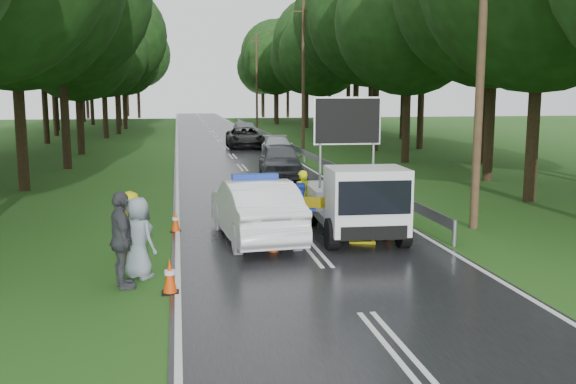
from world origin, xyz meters
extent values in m
plane|color=#244F16|center=(0.00, 0.00, 0.00)|extent=(160.00, 160.00, 0.00)
cube|color=black|center=(0.00, 30.00, 0.01)|extent=(7.00, 140.00, 0.02)
cylinder|color=gray|center=(3.70, 0.00, 0.35)|extent=(0.12, 0.12, 0.70)
cube|color=gray|center=(3.70, 30.00, 0.55)|extent=(0.05, 60.00, 0.30)
cylinder|color=#472C20|center=(5.20, 2.00, 5.00)|extent=(0.24, 0.24, 10.00)
cylinder|color=#472C20|center=(5.20, 28.00, 5.00)|extent=(0.24, 0.24, 10.00)
cube|color=#472C20|center=(5.20, 28.00, 9.20)|extent=(1.40, 0.08, 0.08)
cylinder|color=#472C20|center=(5.20, 54.00, 5.00)|extent=(0.24, 0.24, 10.00)
cube|color=#472C20|center=(5.20, 54.00, 9.20)|extent=(1.40, 0.08, 0.08)
imported|color=white|center=(-1.27, 1.62, 0.82)|extent=(2.17, 5.10, 1.64)
cube|color=#1938A5|center=(-1.27, 1.62, 1.72)|extent=(1.25, 0.45, 0.16)
cube|color=gray|center=(1.51, 2.11, 0.54)|extent=(2.12, 4.19, 0.24)
cube|color=white|center=(1.55, 3.09, 0.93)|extent=(2.15, 2.43, 0.54)
cube|color=white|center=(1.44, 0.35, 1.22)|extent=(2.02, 1.64, 1.66)
cube|color=black|center=(1.41, -0.45, 1.42)|extent=(1.81, 0.11, 0.83)
cube|color=black|center=(1.53, 2.70, 3.13)|extent=(1.86, 0.19, 1.27)
cylinder|color=black|center=(0.50, 0.19, 0.41)|extent=(0.31, 0.83, 0.82)
cylinder|color=black|center=(2.36, 0.12, 0.41)|extent=(0.31, 0.83, 0.82)
cylinder|color=black|center=(0.63, 3.32, 0.41)|extent=(0.31, 0.83, 0.82)
cylinder|color=black|center=(2.49, 3.25, 0.41)|extent=(0.31, 0.83, 0.82)
cube|color=yellow|center=(-0.98, 1.48, 0.57)|extent=(0.09, 0.09, 1.14)
cube|color=yellow|center=(-0.45, 1.29, 0.57)|extent=(0.09, 0.09, 1.14)
cube|color=yellow|center=(1.16, 0.71, 0.57)|extent=(0.09, 0.09, 1.14)
cube|color=yellow|center=(1.69, 0.52, 0.57)|extent=(0.09, 0.09, 1.14)
cube|color=#F2CC00|center=(0.36, 1.00, 1.08)|extent=(2.80, 1.06, 0.28)
imported|color=#DCEF0D|center=(0.39, 3.64, 0.81)|extent=(0.67, 0.52, 1.62)
imported|color=#1A36AF|center=(-0.11, 1.11, 0.80)|extent=(0.81, 0.65, 1.61)
imported|color=#D0BE0B|center=(-4.44, 0.00, 0.83)|extent=(0.73, 1.14, 1.66)
imported|color=#3C3E44|center=(-4.44, -2.18, 1.00)|extent=(0.74, 1.26, 2.00)
imported|color=gray|center=(-4.16, -1.50, 0.88)|extent=(1.00, 1.01, 1.76)
imported|color=#45474D|center=(1.37, 13.99, 0.80)|extent=(2.26, 4.82, 1.60)
imported|color=#B0B2B9|center=(2.60, 22.84, 0.64)|extent=(2.15, 4.54, 1.28)
imported|color=black|center=(1.37, 29.93, 0.72)|extent=(2.41, 5.21, 1.45)
imported|color=#45484D|center=(2.28, 38.57, 0.68)|extent=(1.64, 4.17, 1.35)
cube|color=black|center=(-3.50, -2.70, 0.02)|extent=(0.34, 0.34, 0.03)
cone|color=#DA3F06|center=(-3.50, -2.70, 0.37)|extent=(0.28, 0.28, 0.70)
cube|color=black|center=(-1.00, 0.18, 0.01)|extent=(0.33, 0.33, 0.03)
cone|color=#DA3F06|center=(-1.00, 0.18, 0.36)|extent=(0.27, 0.27, 0.67)
cube|color=black|center=(1.21, 3.37, 0.01)|extent=(0.33, 0.33, 0.03)
cone|color=#DA3F06|center=(1.21, 3.37, 0.36)|extent=(0.27, 0.27, 0.69)
cube|color=black|center=(-3.40, 3.00, 0.01)|extent=(0.30, 0.30, 0.03)
cone|color=#DA3F06|center=(-3.40, 3.00, 0.33)|extent=(0.25, 0.25, 0.62)
cube|color=black|center=(2.40, 1.50, 0.01)|extent=(0.33, 0.33, 0.03)
cone|color=#DA3F06|center=(2.40, 1.50, 0.36)|extent=(0.27, 0.27, 0.68)
camera|label=1|loc=(-3.26, -15.20, 3.99)|focal=40.00mm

